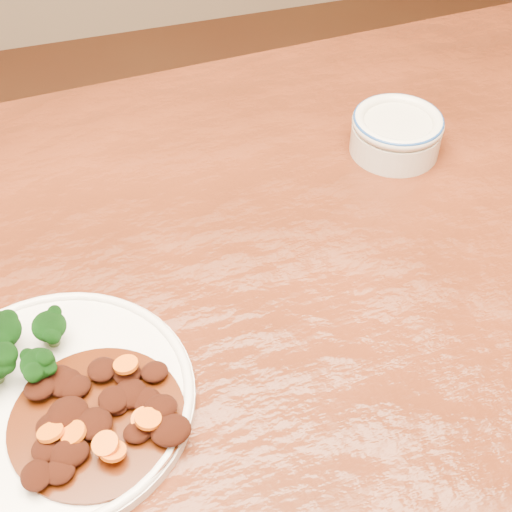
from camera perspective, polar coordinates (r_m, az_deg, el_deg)
name	(u,v)px	position (r m, az deg, el deg)	size (l,w,h in m)	color
dining_table	(226,384)	(0.71, -2.41, -10.21)	(1.55, 0.99, 0.75)	#5A230F
dinner_plate	(54,401)	(0.62, -15.89, -11.10)	(0.23, 0.23, 0.01)	white
mince_stew	(96,413)	(0.59, -12.69, -12.18)	(0.14, 0.14, 0.02)	#431D07
dip_bowl	(396,132)	(0.84, 11.17, 9.72)	(0.10, 0.10, 0.05)	beige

